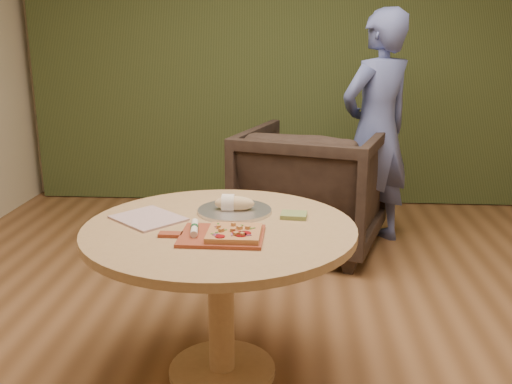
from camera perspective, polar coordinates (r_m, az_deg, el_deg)
The scene contains 12 objects.
room_shell at distance 2.52m, azimuth 1.73°, elevation 11.47°, with size 5.04×6.04×2.84m.
curtain at distance 5.41m, azimuth 3.02°, elevation 13.64°, with size 4.80×0.14×2.78m, color #2D391A.
pedestal_table at distance 2.61m, azimuth -3.60°, elevation -6.29°, with size 1.23×1.23×0.75m.
pizza_paddle at distance 2.41m, azimuth -3.68°, elevation -4.39°, with size 0.45×0.28×0.01m.
flatbread_pizza at distance 2.38m, azimuth -2.19°, elevation -4.11°, with size 0.22×0.22×0.04m.
cutlery_roll at distance 2.45m, azimuth -6.17°, elevation -3.58°, with size 0.05×0.20×0.03m.
newspaper at distance 2.68m, azimuth -10.73°, elevation -2.60°, with size 0.30×0.25×0.01m, color silver.
serving_tray at distance 2.74m, azimuth -2.15°, elevation -1.87°, with size 0.36×0.36×0.02m.
bread_roll at distance 2.73m, azimuth -2.35°, elevation -1.15°, with size 0.19×0.09×0.09m.
green_packet at distance 2.67m, azimuth 3.80°, elevation -2.32°, with size 0.12×0.10×0.02m, color #586C30.
armchair at distance 4.29m, azimuth 5.67°, elevation 1.00°, with size 0.99×0.92×1.02m, color black.
person_standing at distance 4.37m, azimuth 11.95°, elevation 6.03°, with size 0.64×0.42×1.76m, color #505D97.
Camera 1 is at (0.10, -2.51, 1.58)m, focal length 40.00 mm.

